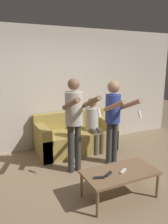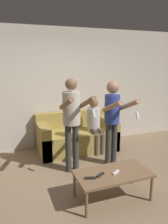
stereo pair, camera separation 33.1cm
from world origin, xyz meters
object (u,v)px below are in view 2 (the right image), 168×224
couch (77,137)px  remote_near (90,178)px  remote_mid (116,172)px  remote_far (100,175)px  person_standing_right (113,114)px  coffee_table (113,175)px  person_standing_left (72,115)px  person_seated (95,122)px

couch → remote_near: (-0.47, -1.96, 0.13)m
remote_mid → remote_far: 0.24m
person_standing_right → coffee_table: size_ratio=1.51×
person_standing_left → remote_far: size_ratio=11.43×
person_standing_right → remote_mid: size_ratio=11.08×
couch → person_standing_right: bearing=-67.1°
person_standing_left → coffee_table: bearing=-73.5°
coffee_table → remote_mid: (0.03, -0.03, 0.05)m
remote_near → remote_mid: 0.40m
person_seated → remote_near: (-0.83, -1.77, -0.23)m
person_standing_left → remote_far: 1.18m
person_standing_right → coffee_table: (-0.50, -0.98, -0.62)m
coffee_table → remote_mid: 0.07m
person_standing_left → coffee_table: (0.29, -0.98, -0.68)m
person_seated → remote_far: person_seated is taller
couch → remote_mid: size_ratio=11.74×
person_standing_left → remote_near: size_ratio=11.00×
couch → person_seated: size_ratio=1.45×
coffee_table → remote_far: bearing=-174.9°
couch → person_standing_left: 1.27m
couch → remote_far: (-0.31, -1.93, 0.13)m
person_seated → remote_mid: size_ratio=8.10×
remote_near → remote_far: (0.16, 0.03, 0.00)m
person_seated → person_standing_right: bearing=-87.3°
person_seated → remote_far: size_ratio=8.00×
person_standing_left → coffee_table: 1.23m
remote_far → person_standing_right: bearing=54.8°
person_seated → remote_near: 1.97m
person_standing_right → remote_mid: person_standing_right is taller
person_seated → remote_mid: 1.83m
person_seated → remote_near: bearing=-115.1°
remote_near → remote_far: same height
couch → remote_mid: 1.95m
coffee_table → remote_near: (-0.37, -0.04, 0.05)m
couch → person_seated: person_seated is taller
person_standing_left → remote_mid: 1.24m
couch → remote_far: size_ratio=11.59×
person_standing_right → remote_far: person_standing_right is taller
person_standing_right → remote_near: size_ratio=10.53×
person_standing_right → person_seated: bearing=92.7°
remote_mid → coffee_table: bearing=133.6°
person_standing_left → person_seated: 1.13m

